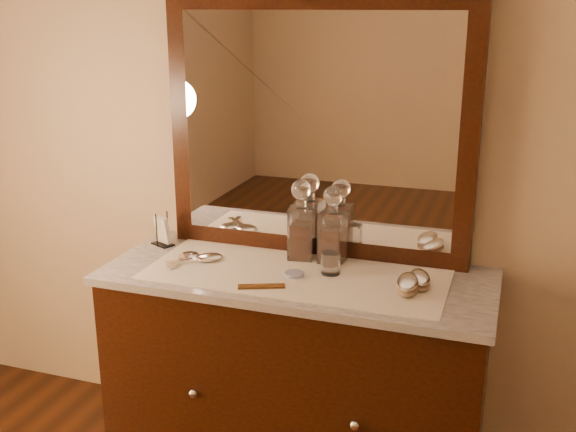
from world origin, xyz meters
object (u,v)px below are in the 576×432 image
at_px(pin_dish, 294,274).
at_px(hand_mirror_outer, 186,257).
at_px(mirror_frame, 317,128).
at_px(brush_far, 420,280).
at_px(hand_mirror_inner, 204,258).
at_px(napkin_rack, 162,232).
at_px(decanter_right, 333,233).
at_px(dresser_cabinet, 296,379).
at_px(decanter_left, 301,228).
at_px(brush_near, 408,284).
at_px(comb, 262,286).

distance_m(pin_dish, hand_mirror_outer, 0.45).
distance_m(mirror_frame, brush_far, 0.69).
xyz_separation_m(hand_mirror_outer, hand_mirror_inner, (0.07, 0.01, 0.00)).
bearing_deg(napkin_rack, brush_far, -5.10).
distance_m(decanter_right, brush_far, 0.39).
relative_size(dresser_cabinet, pin_dish, 19.70).
distance_m(decanter_left, hand_mirror_inner, 0.39).
bearing_deg(pin_dish, brush_near, -0.43).
xyz_separation_m(dresser_cabinet, pin_dish, (0.00, -0.04, 0.45)).
relative_size(dresser_cabinet, napkin_rack, 10.09).
height_order(comb, brush_near, brush_near).
xyz_separation_m(dresser_cabinet, decanter_right, (0.09, 0.15, 0.56)).
bearing_deg(dresser_cabinet, comb, -112.04).
height_order(mirror_frame, comb, mirror_frame).
bearing_deg(brush_far, decanter_right, 160.62).
distance_m(pin_dish, comb, 0.16).
height_order(brush_near, brush_far, brush_near).
bearing_deg(hand_mirror_outer, dresser_cabinet, 1.00).
bearing_deg(hand_mirror_inner, decanter_right, 17.16).
bearing_deg(brush_near, dresser_cabinet, 174.69).
xyz_separation_m(napkin_rack, hand_mirror_outer, (0.17, -0.13, -0.04)).
xyz_separation_m(pin_dish, hand_mirror_inner, (-0.38, 0.04, 0.00)).
xyz_separation_m(dresser_cabinet, hand_mirror_inner, (-0.38, 0.00, 0.45)).
relative_size(decanter_left, decanter_right, 1.05).
xyz_separation_m(dresser_cabinet, decanter_left, (-0.03, 0.15, 0.56)).
bearing_deg(hand_mirror_outer, decanter_left, 20.78).
bearing_deg(pin_dish, brush_far, 7.42).
bearing_deg(hand_mirror_inner, dresser_cabinet, -0.12).
bearing_deg(decanter_right, hand_mirror_inner, -162.84).
bearing_deg(brush_near, decanter_left, 157.04).
height_order(napkin_rack, brush_near, napkin_rack).
height_order(napkin_rack, hand_mirror_inner, napkin_rack).
bearing_deg(brush_far, decanter_left, 165.00).
height_order(decanter_right, hand_mirror_inner, decanter_right).
height_order(pin_dish, brush_far, brush_far).
height_order(mirror_frame, hand_mirror_inner, mirror_frame).
bearing_deg(comb, mirror_frame, 58.35).
distance_m(mirror_frame, hand_mirror_inner, 0.66).
bearing_deg(comb, pin_dish, 40.49).
xyz_separation_m(decanter_left, brush_near, (0.45, -0.19, -0.10)).
distance_m(brush_near, brush_far, 0.07).
bearing_deg(pin_dish, hand_mirror_inner, 174.54).
xyz_separation_m(comb, napkin_rack, (-0.55, 0.29, 0.05)).
bearing_deg(pin_dish, comb, -117.49).
bearing_deg(dresser_cabinet, brush_far, 2.88).
bearing_deg(napkin_rack, mirror_frame, 11.58).
bearing_deg(decanter_right, pin_dish, -116.93).
bearing_deg(comb, dresser_cabinet, 45.93).
relative_size(dresser_cabinet, brush_far, 8.32).
bearing_deg(hand_mirror_outer, pin_dish, -3.50).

